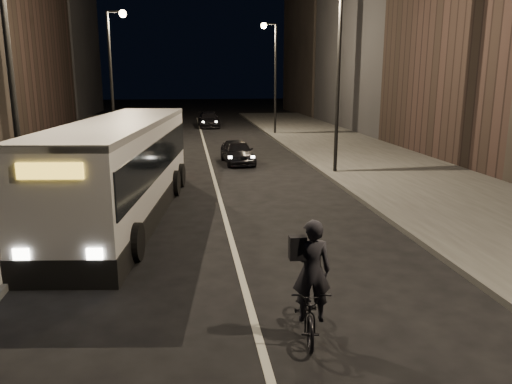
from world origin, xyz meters
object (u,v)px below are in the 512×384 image
object	(u,v)px
streetlight_right_mid	(333,55)
car_far	(209,120)
cyclist_on_bicycle	(309,297)
car_near	(237,152)
car_mid	(165,129)
city_bus	(123,165)
streetlight_left_near	(18,40)
streetlight_right_far	(272,63)
streetlight_left_far	(115,60)

from	to	relation	value
streetlight_right_mid	car_far	size ratio (longest dim) A/B	1.82
cyclist_on_bicycle	car_far	size ratio (longest dim) A/B	0.48
car_near	car_mid	distance (m)	11.44
city_bus	car_far	xyz separation A→B (m)	(4.00, 28.58, -1.05)
streetlight_left_near	streetlight_right_mid	bearing A→B (deg)	36.88
streetlight_right_far	city_bus	xyz separation A→B (m)	(-8.53, -21.88, -3.67)
streetlight_right_far	cyclist_on_bicycle	bearing A→B (deg)	-98.40
streetlight_left_far	cyclist_on_bicycle	bearing A→B (deg)	-75.59
streetlight_right_mid	city_bus	xyz separation A→B (m)	(-8.53, -5.88, -3.67)
streetlight_right_far	car_near	distance (m)	13.82
streetlight_right_far	car_far	bearing A→B (deg)	124.08
cyclist_on_bicycle	car_far	distance (m)	36.87
cyclist_on_bicycle	car_mid	world-z (taller)	cyclist_on_bicycle
streetlight_right_mid	streetlight_left_far	distance (m)	14.62
car_near	car_mid	size ratio (longest dim) A/B	0.83
streetlight_left_near	streetlight_left_far	world-z (taller)	same
streetlight_left_near	city_bus	bearing A→B (deg)	44.81
streetlight_right_far	car_mid	xyz separation A→B (m)	(-8.04, -1.72, -4.64)
streetlight_left_far	car_near	xyz separation A→B (m)	(6.77, -6.38, -4.74)
streetlight_left_far	cyclist_on_bicycle	distance (m)	25.38
streetlight_right_far	streetlight_left_far	size ratio (longest dim) A/B	1.00
streetlight_right_mid	city_bus	distance (m)	10.99
streetlight_left_far	streetlight_left_near	bearing A→B (deg)	-90.00
city_bus	car_mid	bearing A→B (deg)	95.51
city_bus	car_mid	size ratio (longest dim) A/B	2.66
streetlight_right_far	streetlight_left_far	bearing A→B (deg)	-150.64
streetlight_left_near	streetlight_left_far	xyz separation A→B (m)	(0.00, 18.00, 0.00)
city_bus	car_near	size ratio (longest dim) A/B	3.22
streetlight_left_far	car_near	distance (m)	10.44
streetlight_left_far	car_mid	size ratio (longest dim) A/B	1.84
city_bus	cyclist_on_bicycle	world-z (taller)	city_bus
streetlight_right_far	car_near	xyz separation A→B (m)	(-3.90, -12.38, -4.74)
streetlight_left_far	streetlight_right_far	bearing A→B (deg)	29.36
streetlight_left_near	car_mid	world-z (taller)	streetlight_left_near
streetlight_right_far	streetlight_left_near	size ratio (longest dim) A/B	1.00
car_mid	city_bus	bearing A→B (deg)	93.51
cyclist_on_bicycle	car_near	size ratio (longest dim) A/B	0.59
streetlight_right_far	streetlight_left_near	world-z (taller)	same
streetlight_left_near	city_bus	xyz separation A→B (m)	(2.13, 2.12, -3.67)
car_far	car_mid	bearing A→B (deg)	-114.05
streetlight_left_near	streetlight_left_far	distance (m)	18.00
streetlight_right_far	streetlight_left_far	world-z (taller)	same
streetlight_right_mid	streetlight_left_far	size ratio (longest dim) A/B	1.00
car_mid	car_far	world-z (taller)	car_mid
streetlight_left_near	car_far	size ratio (longest dim) A/B	1.82
car_near	car_far	world-z (taller)	car_far
car_near	streetlight_left_near	bearing A→B (deg)	-124.31
city_bus	cyclist_on_bicycle	distance (m)	9.29
streetlight_right_mid	car_far	bearing A→B (deg)	101.29
car_near	streetlight_left_far	bearing A→B (deg)	132.58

